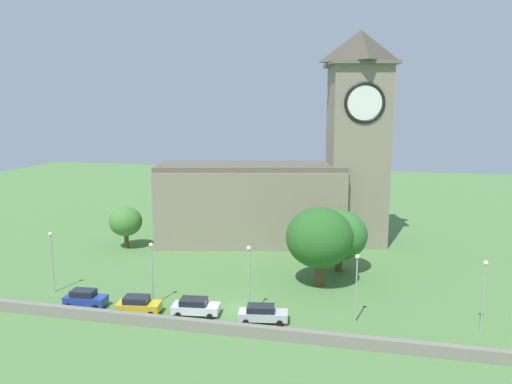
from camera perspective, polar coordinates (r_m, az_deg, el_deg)
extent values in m
plane|color=#517F42|center=(65.27, 1.42, -8.19)|extent=(200.00, 200.00, 0.00)
cube|color=gray|center=(74.29, -0.63, -1.57)|extent=(28.72, 15.99, 11.04)
cube|color=#5C5547|center=(73.36, -0.63, 2.93)|extent=(28.53, 15.19, 0.70)
cube|color=gray|center=(74.58, 11.44, 3.99)|extent=(9.64, 9.64, 25.73)
cube|color=#675F4F|center=(74.46, 11.80, 14.08)|extent=(11.18, 11.18, 0.50)
pyramid|color=#484338|center=(74.69, 11.86, 15.97)|extent=(10.12, 10.12, 4.43)
cylinder|color=white|center=(70.23, 12.30, 9.93)|extent=(5.05, 1.26, 5.15)
torus|color=black|center=(70.23, 12.30, 9.93)|extent=(5.58, 1.70, 5.62)
cylinder|color=white|center=(75.13, 14.75, 9.81)|extent=(1.26, 5.05, 5.15)
torus|color=black|center=(75.13, 14.75, 9.81)|extent=(1.70, 5.58, 5.62)
cube|color=gray|center=(46.38, -3.96, -15.23)|extent=(55.18, 0.70, 1.09)
cube|color=#233D9E|center=(54.65, -18.86, -11.57)|extent=(4.33, 2.04, 0.81)
cube|color=#1E232B|center=(54.49, -19.11, -10.83)|extent=(2.47, 1.69, 0.64)
cylinder|color=black|center=(54.89, -17.07, -11.83)|extent=(0.67, 0.36, 0.65)
cylinder|color=black|center=(53.47, -17.87, -12.46)|extent=(0.67, 0.36, 0.65)
cylinder|color=black|center=(56.14, -19.76, -11.49)|extent=(0.67, 0.36, 0.65)
cylinder|color=black|center=(54.75, -20.62, -12.09)|extent=(0.67, 0.36, 0.65)
cube|color=gold|center=(51.57, -13.22, -12.60)|extent=(4.44, 2.40, 0.81)
cube|color=#1E232B|center=(51.37, -13.48, -11.83)|extent=(2.57, 1.92, 0.64)
cylinder|color=black|center=(52.12, -11.34, -12.76)|extent=(0.68, 0.42, 0.64)
cylinder|color=black|center=(50.51, -11.94, -13.54)|extent=(0.68, 0.42, 0.64)
cylinder|color=black|center=(52.97, -14.39, -12.51)|extent=(0.68, 0.42, 0.64)
cylinder|color=black|center=(51.39, -15.09, -13.25)|extent=(0.68, 0.42, 0.64)
cube|color=silver|center=(50.35, -6.87, -13.03)|extent=(4.76, 2.47, 0.75)
cube|color=#1E232B|center=(50.14, -7.14, -12.30)|extent=(2.74, 2.00, 0.59)
cylinder|color=black|center=(51.06, -4.86, -13.12)|extent=(0.64, 0.42, 0.60)
cylinder|color=black|center=(49.31, -5.31, -13.98)|extent=(0.64, 0.42, 0.60)
cylinder|color=black|center=(51.72, -8.32, -12.88)|extent=(0.64, 0.42, 0.60)
cylinder|color=black|center=(49.99, -8.90, -13.72)|extent=(0.64, 0.42, 0.60)
cube|color=silver|center=(48.50, 0.82, -13.88)|extent=(4.85, 2.47, 0.74)
cube|color=#1E232B|center=(48.25, 0.54, -13.15)|extent=(2.80, 1.93, 0.59)
cylinder|color=black|center=(49.40, 2.75, -13.91)|extent=(0.64, 0.41, 0.60)
cylinder|color=black|center=(47.81, 2.71, -14.75)|extent=(0.64, 0.41, 0.60)
cylinder|color=black|center=(49.55, -1.00, -13.82)|extent=(0.64, 0.41, 0.60)
cylinder|color=black|center=(47.96, -1.18, -14.65)|extent=(0.64, 0.41, 0.60)
cylinder|color=#9EA0A5|center=(59.16, -22.21, -7.64)|extent=(0.14, 0.14, 6.33)
sphere|color=#F4EFCC|center=(58.28, -22.42, -4.46)|extent=(0.44, 0.44, 0.44)
cylinder|color=#9EA0A5|center=(52.47, -11.76, -9.40)|extent=(0.14, 0.14, 6.16)
sphere|color=#F4EFCC|center=(51.49, -11.89, -5.93)|extent=(0.44, 0.44, 0.44)
cylinder|color=#9EA0A5|center=(49.30, -0.81, -10.27)|extent=(0.14, 0.14, 6.46)
sphere|color=#F4EFCC|center=(48.23, -0.82, -6.42)|extent=(0.44, 0.44, 0.44)
cylinder|color=#9EA0A5|center=(48.52, 11.37, -10.98)|extent=(0.14, 0.14, 6.18)
sphere|color=#F4EFCC|center=(47.46, 11.50, -7.24)|extent=(0.44, 0.44, 0.44)
cylinder|color=#9EA0A5|center=(50.23, 24.48, -10.98)|extent=(0.14, 0.14, 6.17)
sphere|color=#F4EFCC|center=(49.20, 24.76, -7.37)|extent=(0.44, 0.44, 0.44)
cylinder|color=brown|center=(74.31, -14.55, -5.39)|extent=(0.65, 0.65, 2.19)
ellipsoid|color=#427A33|center=(73.63, -14.65, -3.27)|extent=(4.62, 4.62, 4.16)
cylinder|color=brown|center=(63.10, 9.41, -7.99)|extent=(0.95, 0.95, 2.05)
ellipsoid|color=#33702D|center=(62.11, 9.50, -4.85)|extent=(6.79, 6.79, 6.11)
cylinder|color=brown|center=(57.77, 7.17, -9.23)|extent=(1.06, 1.06, 2.79)
ellipsoid|color=#286023|center=(56.54, 7.27, -5.17)|extent=(7.55, 7.55, 6.80)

